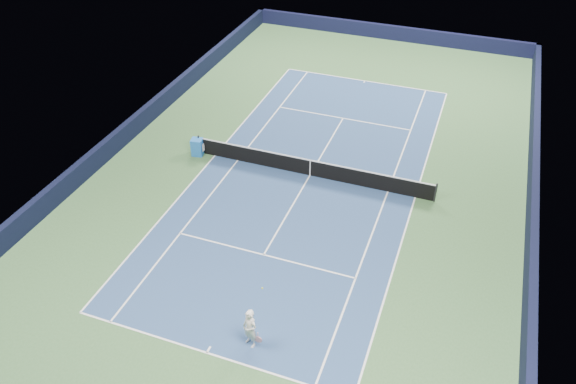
% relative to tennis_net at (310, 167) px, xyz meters
% --- Properties ---
extents(ground, '(40.00, 40.00, 0.00)m').
position_rel_tennis_net_xyz_m(ground, '(0.00, 0.00, -0.50)').
color(ground, '#365C32').
rests_on(ground, ground).
extents(wall_far, '(22.00, 0.35, 1.10)m').
position_rel_tennis_net_xyz_m(wall_far, '(0.00, 19.82, 0.05)').
color(wall_far, black).
rests_on(wall_far, ground).
extents(wall_right, '(0.35, 40.00, 1.10)m').
position_rel_tennis_net_xyz_m(wall_right, '(10.82, 0.00, 0.05)').
color(wall_right, black).
rests_on(wall_right, ground).
extents(wall_left, '(0.35, 40.00, 1.10)m').
position_rel_tennis_net_xyz_m(wall_left, '(-10.82, 0.00, 0.05)').
color(wall_left, black).
rests_on(wall_left, ground).
extents(court_surface, '(10.97, 23.77, 0.01)m').
position_rel_tennis_net_xyz_m(court_surface, '(0.00, 0.00, -0.50)').
color(court_surface, navy).
rests_on(court_surface, ground).
extents(baseline_far, '(10.97, 0.08, 0.00)m').
position_rel_tennis_net_xyz_m(baseline_far, '(0.00, 11.88, -0.50)').
color(baseline_far, white).
rests_on(baseline_far, ground).
extents(baseline_near, '(10.97, 0.08, 0.00)m').
position_rel_tennis_net_xyz_m(baseline_near, '(0.00, -11.88, -0.50)').
color(baseline_near, white).
rests_on(baseline_near, ground).
extents(sideline_doubles_right, '(0.08, 23.77, 0.00)m').
position_rel_tennis_net_xyz_m(sideline_doubles_right, '(5.49, 0.00, -0.50)').
color(sideline_doubles_right, white).
rests_on(sideline_doubles_right, ground).
extents(sideline_doubles_left, '(0.08, 23.77, 0.00)m').
position_rel_tennis_net_xyz_m(sideline_doubles_left, '(-5.49, 0.00, -0.50)').
color(sideline_doubles_left, white).
rests_on(sideline_doubles_left, ground).
extents(sideline_singles_right, '(0.08, 23.77, 0.00)m').
position_rel_tennis_net_xyz_m(sideline_singles_right, '(4.12, 0.00, -0.50)').
color(sideline_singles_right, white).
rests_on(sideline_singles_right, ground).
extents(sideline_singles_left, '(0.08, 23.77, 0.00)m').
position_rel_tennis_net_xyz_m(sideline_singles_left, '(-4.12, 0.00, -0.50)').
color(sideline_singles_left, white).
rests_on(sideline_singles_left, ground).
extents(service_line_far, '(8.23, 0.08, 0.00)m').
position_rel_tennis_net_xyz_m(service_line_far, '(0.00, 6.40, -0.50)').
color(service_line_far, white).
rests_on(service_line_far, ground).
extents(service_line_near, '(8.23, 0.08, 0.00)m').
position_rel_tennis_net_xyz_m(service_line_near, '(0.00, -6.40, -0.50)').
color(service_line_near, white).
rests_on(service_line_near, ground).
extents(center_service_line, '(0.08, 12.80, 0.00)m').
position_rel_tennis_net_xyz_m(center_service_line, '(0.00, 0.00, -0.50)').
color(center_service_line, white).
rests_on(center_service_line, ground).
extents(center_mark_far, '(0.08, 0.30, 0.00)m').
position_rel_tennis_net_xyz_m(center_mark_far, '(0.00, 11.73, -0.50)').
color(center_mark_far, white).
rests_on(center_mark_far, ground).
extents(center_mark_near, '(0.08, 0.30, 0.00)m').
position_rel_tennis_net_xyz_m(center_mark_near, '(0.00, -11.73, -0.50)').
color(center_mark_near, white).
rests_on(center_mark_near, ground).
extents(tennis_net, '(12.90, 0.10, 1.07)m').
position_rel_tennis_net_xyz_m(tennis_net, '(0.00, 0.00, 0.00)').
color(tennis_net, black).
rests_on(tennis_net, ground).
extents(sponsor_cube, '(0.68, 0.63, 0.97)m').
position_rel_tennis_net_xyz_m(sponsor_cube, '(-6.40, -0.22, -0.02)').
color(sponsor_cube, blue).
rests_on(sponsor_cube, ground).
extents(tennis_player, '(0.85, 1.35, 2.02)m').
position_rel_tennis_net_xyz_m(tennis_player, '(1.35, -10.97, 0.36)').
color(tennis_player, silver).
rests_on(tennis_player, ground).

